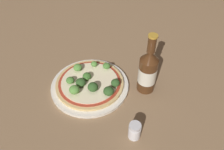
# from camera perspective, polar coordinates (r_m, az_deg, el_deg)

# --- Properties ---
(ground_plane) EXTENTS (3.00, 3.00, 0.00)m
(ground_plane) POSITION_cam_1_polar(r_m,az_deg,el_deg) (0.81, -5.61, -2.43)
(ground_plane) COLOR #846647
(plate) EXTENTS (0.28, 0.28, 0.01)m
(plate) POSITION_cam_1_polar(r_m,az_deg,el_deg) (0.79, -5.76, -2.76)
(plate) COLOR silver
(plate) RESTS_ON ground_plane
(pizza) EXTENTS (0.24, 0.24, 0.01)m
(pizza) POSITION_cam_1_polar(r_m,az_deg,el_deg) (0.79, -5.83, -2.04)
(pizza) COLOR tan
(pizza) RESTS_ON plate
(broccoli_floret_0) EXTENTS (0.03, 0.03, 0.03)m
(broccoli_floret_0) POSITION_cam_1_polar(r_m,az_deg,el_deg) (0.78, -6.58, -0.30)
(broccoli_floret_0) COLOR #6B8E51
(broccoli_floret_0) RESTS_ON pizza
(broccoli_floret_1) EXTENTS (0.03, 0.03, 0.03)m
(broccoli_floret_1) POSITION_cam_1_polar(r_m,az_deg,el_deg) (0.82, -8.94, 1.97)
(broccoli_floret_1) COLOR #6B8E51
(broccoli_floret_1) RESTS_ON pizza
(broccoli_floret_2) EXTENTS (0.03, 0.03, 0.02)m
(broccoli_floret_2) POSITION_cam_1_polar(r_m,az_deg,el_deg) (0.78, -10.87, -1.38)
(broccoli_floret_2) COLOR #6B8E51
(broccoli_floret_2) RESTS_ON pizza
(broccoli_floret_3) EXTENTS (0.02, 0.02, 0.02)m
(broccoli_floret_3) POSITION_cam_1_polar(r_m,az_deg,el_deg) (0.83, -4.72, 2.89)
(broccoli_floret_3) COLOR #6B8E51
(broccoli_floret_3) RESTS_ON pizza
(broccoli_floret_4) EXTENTS (0.03, 0.03, 0.03)m
(broccoli_floret_4) POSITION_cam_1_polar(r_m,az_deg,el_deg) (0.76, -8.17, -1.90)
(broccoli_floret_4) COLOR #6B8E51
(broccoli_floret_4) RESTS_ON pizza
(broccoli_floret_5) EXTENTS (0.03, 0.03, 0.02)m
(broccoli_floret_5) POSITION_cam_1_polar(r_m,az_deg,el_deg) (0.82, -1.44, 2.41)
(broccoli_floret_5) COLOR #6B8E51
(broccoli_floret_5) RESTS_ON pizza
(broccoli_floret_6) EXTENTS (0.04, 0.04, 0.03)m
(broccoli_floret_6) POSITION_cam_1_polar(r_m,az_deg,el_deg) (0.73, -0.90, -4.24)
(broccoli_floret_6) COLOR #6B8E51
(broccoli_floret_6) RESTS_ON pizza
(broccoli_floret_7) EXTENTS (0.04, 0.04, 0.03)m
(broccoli_floret_7) POSITION_cam_1_polar(r_m,az_deg,el_deg) (0.74, -5.02, -3.15)
(broccoli_floret_7) COLOR #6B8E51
(broccoli_floret_7) RESTS_ON pizza
(broccoli_floret_8) EXTENTS (0.04, 0.04, 0.03)m
(broccoli_floret_8) POSITION_cam_1_polar(r_m,az_deg,el_deg) (0.74, -9.82, -3.81)
(broccoli_floret_8) COLOR #6B8E51
(broccoli_floret_8) RESTS_ON pizza
(broccoli_floret_9) EXTENTS (0.03, 0.03, 0.03)m
(broccoli_floret_9) POSITION_cam_1_polar(r_m,az_deg,el_deg) (0.75, 0.89, -2.06)
(broccoli_floret_9) COLOR #6B8E51
(broccoli_floret_9) RESTS_ON pizza
(beer_bottle) EXTENTS (0.06, 0.06, 0.23)m
(beer_bottle) POSITION_cam_1_polar(r_m,az_deg,el_deg) (0.74, 9.31, 1.04)
(beer_bottle) COLOR #472814
(beer_bottle) RESTS_ON ground_plane
(pepper_shaker) EXTENTS (0.04, 0.04, 0.06)m
(pepper_shaker) POSITION_cam_1_polar(r_m,az_deg,el_deg) (0.66, 6.13, -14.16)
(pepper_shaker) COLOR silver
(pepper_shaker) RESTS_ON ground_plane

